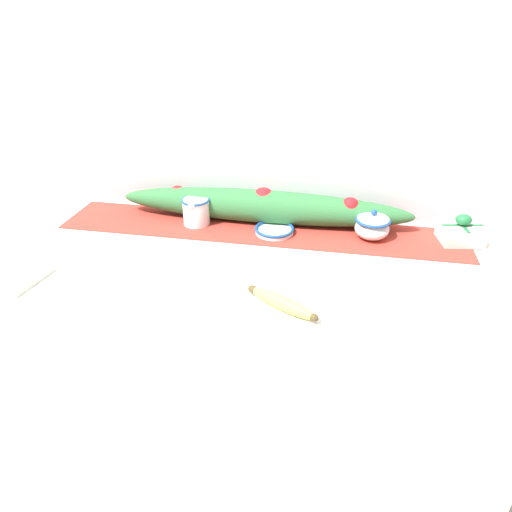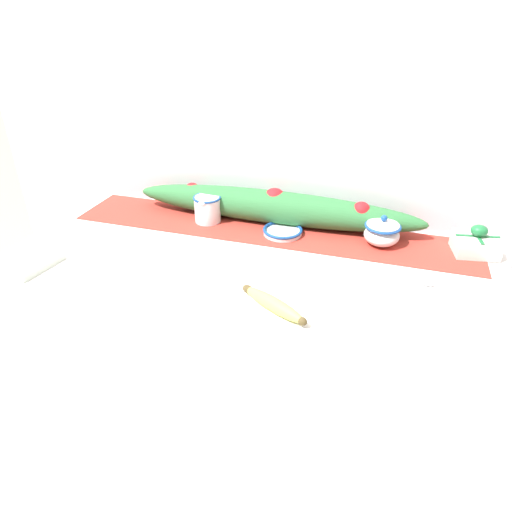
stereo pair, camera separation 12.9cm
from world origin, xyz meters
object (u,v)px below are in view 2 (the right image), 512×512
(sugar_bowl, at_px, (382,232))
(spoon, at_px, (422,281))
(cream_pitcher, at_px, (208,208))
(small_dish, at_px, (283,231))
(napkin_stack, at_px, (26,262))
(gift_box, at_px, (476,243))
(banana, at_px, (273,304))

(sugar_bowl, distance_m, spoon, 0.23)
(cream_pitcher, xyz_separation_m, spoon, (0.71, -0.19, -0.05))
(sugar_bowl, height_order, small_dish, sugar_bowl)
(napkin_stack, relative_size, gift_box, 1.08)
(spoon, relative_size, gift_box, 1.21)
(gift_box, bearing_deg, spoon, -124.83)
(small_dish, bearing_deg, spoon, -21.37)
(sugar_bowl, xyz_separation_m, spoon, (0.12, -0.19, -0.04))
(small_dish, bearing_deg, banana, -79.06)
(banana, xyz_separation_m, napkin_stack, (-0.75, 0.00, -0.01))
(spoon, xyz_separation_m, gift_box, (0.15, 0.22, 0.03))
(napkin_stack, height_order, gift_box, gift_box)
(cream_pitcher, bearing_deg, sugar_bowl, -0.12)
(napkin_stack, bearing_deg, gift_box, 20.04)
(gift_box, bearing_deg, small_dish, -175.29)
(sugar_bowl, distance_m, banana, 0.50)
(banana, bearing_deg, napkin_stack, 179.82)
(sugar_bowl, bearing_deg, gift_box, 5.68)
(cream_pitcher, height_order, gift_box, cream_pitcher)
(banana, height_order, napkin_stack, banana)
(napkin_stack, bearing_deg, cream_pitcher, 47.57)
(cream_pitcher, relative_size, spoon, 0.66)
(cream_pitcher, height_order, spoon, cream_pitcher)
(cream_pitcher, distance_m, banana, 0.56)
(spoon, bearing_deg, cream_pitcher, -168.53)
(banana, bearing_deg, sugar_bowl, 61.73)
(spoon, bearing_deg, sugar_bowl, 149.48)
(spoon, bearing_deg, banana, -119.19)
(cream_pitcher, bearing_deg, gift_box, 1.74)
(small_dish, height_order, napkin_stack, small_dish)
(cream_pitcher, xyz_separation_m, small_dish, (0.27, -0.02, -0.04))
(spoon, xyz_separation_m, napkin_stack, (-1.11, -0.24, 0.01))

